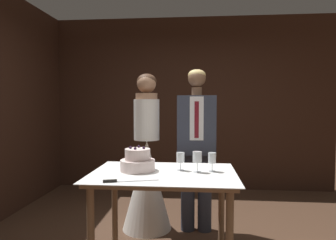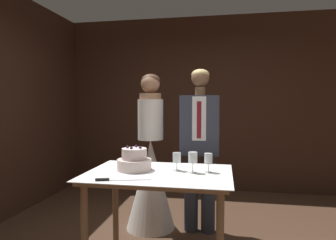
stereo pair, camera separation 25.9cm
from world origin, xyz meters
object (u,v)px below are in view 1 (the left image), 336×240
tiered_cake (138,161)px  bride (147,172)px  wine_glass_near (212,158)px  wine_glass_far (197,158)px  cake_table (163,185)px  groom (196,143)px  cake_knife (120,181)px  wine_glass_middle (181,158)px

tiered_cake → bride: size_ratio=0.17×
wine_glass_near → bride: 1.05m
wine_glass_near → wine_glass_far: (-0.12, -0.04, 0.01)m
cake_table → tiered_cake: 0.29m
wine_glass_far → groom: bearing=90.3°
cake_table → bride: bride is taller
tiered_cake → cake_table: bearing=-10.2°
cake_table → tiered_cake: bearing=169.8°
wine_glass_near → wine_glass_far: bearing=-162.7°
tiered_cake → groom: (0.49, 0.78, 0.06)m
wine_glass_far → bride: bearing=124.9°
cake_knife → wine_glass_far: (0.55, 0.36, 0.11)m
wine_glass_middle → groom: groom is taller
cake_table → wine_glass_far: bearing=6.7°
wine_glass_middle → wine_glass_far: 0.15m
wine_glass_near → bride: bride is taller
wine_glass_middle → bride: bride is taller
wine_glass_far → cake_knife: bearing=-147.3°
cake_knife → wine_glass_far: bearing=16.6°
cake_table → wine_glass_near: (0.40, 0.07, 0.22)m
groom → wine_glass_near: bearing=-80.4°
cake_table → groom: size_ratio=0.67×
cake_knife → wine_glass_near: bearing=14.1°
wine_glass_near → bride: bearing=131.9°
wine_glass_far → bride: 1.01m
wine_glass_near → groom: bearing=99.6°
bride → groom: bearing=-0.1°
cake_knife → groom: 1.28m
cake_knife → groom: (0.55, 1.14, 0.14)m
wine_glass_middle → cake_knife: bearing=-135.0°
wine_glass_middle → wine_glass_far: bearing=-22.6°
tiered_cake → wine_glass_middle: bearing=8.1°
wine_glass_middle → cake_table: bearing=-146.2°
wine_glass_near → wine_glass_far: 0.13m
wine_glass_middle → wine_glass_far: wine_glass_far is taller
cake_knife → wine_glass_near: wine_glass_near is taller
tiered_cake → cake_knife: tiered_cake is taller
cake_table → wine_glass_middle: size_ratio=7.72×
cake_table → groom: 0.90m
wine_glass_middle → groom: size_ratio=0.09×
tiered_cake → wine_glass_near: tiered_cake is taller
cake_table → bride: size_ratio=0.69×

